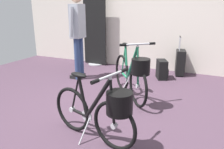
{
  "coord_description": "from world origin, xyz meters",
  "views": [
    {
      "loc": [
        1.23,
        -2.43,
        1.42
      ],
      "look_at": [
        0.05,
        0.13,
        0.55
      ],
      "focal_mm": 35.43,
      "sensor_mm": 36.0,
      "label": 1
    }
  ],
  "objects_px": {
    "folding_bike_foreground": "(100,110)",
    "display_bike_left": "(132,74)",
    "rolling_suitcase": "(180,62)",
    "backpack_on_floor": "(162,70)",
    "floor_banner_stand": "(95,33)",
    "visitor_near_wall": "(78,30)"
  },
  "relations": [
    {
      "from": "folding_bike_foreground",
      "to": "display_bike_left",
      "type": "distance_m",
      "value": 1.23
    },
    {
      "from": "rolling_suitcase",
      "to": "backpack_on_floor",
      "type": "height_order",
      "value": "rolling_suitcase"
    },
    {
      "from": "floor_banner_stand",
      "to": "rolling_suitcase",
      "type": "distance_m",
      "value": 2.16
    },
    {
      "from": "folding_bike_foreground",
      "to": "visitor_near_wall",
      "type": "distance_m",
      "value": 2.43
    },
    {
      "from": "floor_banner_stand",
      "to": "rolling_suitcase",
      "type": "bearing_deg",
      "value": -1.0
    },
    {
      "from": "floor_banner_stand",
      "to": "folding_bike_foreground",
      "type": "bearing_deg",
      "value": -60.24
    },
    {
      "from": "visitor_near_wall",
      "to": "rolling_suitcase",
      "type": "height_order",
      "value": "visitor_near_wall"
    },
    {
      "from": "rolling_suitcase",
      "to": "backpack_on_floor",
      "type": "relative_size",
      "value": 2.15
    },
    {
      "from": "backpack_on_floor",
      "to": "folding_bike_foreground",
      "type": "bearing_deg",
      "value": -92.26
    },
    {
      "from": "floor_banner_stand",
      "to": "visitor_near_wall",
      "type": "relative_size",
      "value": 1.03
    },
    {
      "from": "folding_bike_foreground",
      "to": "floor_banner_stand",
      "type": "bearing_deg",
      "value": 119.76
    },
    {
      "from": "rolling_suitcase",
      "to": "display_bike_left",
      "type": "bearing_deg",
      "value": -105.82
    },
    {
      "from": "folding_bike_foreground",
      "to": "rolling_suitcase",
      "type": "bearing_deg",
      "value": 82.36
    },
    {
      "from": "folding_bike_foreground",
      "to": "backpack_on_floor",
      "type": "relative_size",
      "value": 2.93
    },
    {
      "from": "visitor_near_wall",
      "to": "backpack_on_floor",
      "type": "relative_size",
      "value": 4.44
    },
    {
      "from": "visitor_near_wall",
      "to": "rolling_suitcase",
      "type": "distance_m",
      "value": 2.26
    },
    {
      "from": "folding_bike_foreground",
      "to": "display_bike_left",
      "type": "bearing_deg",
      "value": 94.2
    },
    {
      "from": "floor_banner_stand",
      "to": "visitor_near_wall",
      "type": "distance_m",
      "value": 1.17
    },
    {
      "from": "floor_banner_stand",
      "to": "folding_bike_foreground",
      "type": "distance_m",
      "value": 3.45
    },
    {
      "from": "display_bike_left",
      "to": "visitor_near_wall",
      "type": "relative_size",
      "value": 0.61
    },
    {
      "from": "folding_bike_foreground",
      "to": "rolling_suitcase",
      "type": "height_order",
      "value": "rolling_suitcase"
    },
    {
      "from": "visitor_near_wall",
      "to": "rolling_suitcase",
      "type": "xyz_separation_m",
      "value": [
        1.85,
        1.09,
        -0.71
      ]
    }
  ]
}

